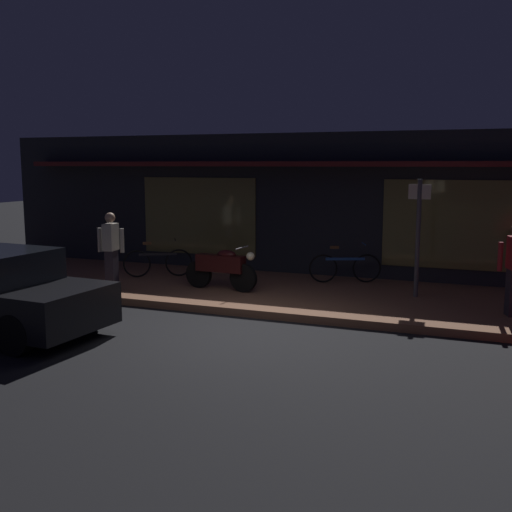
% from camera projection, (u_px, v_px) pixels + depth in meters
% --- Properties ---
extents(ground_plane, '(60.00, 60.00, 0.00)m').
position_uv_depth(ground_plane, '(236.00, 332.00, 10.45)').
color(ground_plane, black).
extents(sidewalk_slab, '(18.00, 4.00, 0.15)m').
position_uv_depth(sidewalk_slab, '(291.00, 294.00, 13.20)').
color(sidewalk_slab, brown).
rests_on(sidewalk_slab, ground_plane).
extents(storefront_building, '(18.00, 3.30, 3.60)m').
position_uv_depth(storefront_building, '(332.00, 204.00, 16.05)').
color(storefront_building, black).
rests_on(storefront_building, ground_plane).
extents(motorcycle, '(1.70, 0.55, 0.97)m').
position_uv_depth(motorcycle, '(222.00, 267.00, 13.16)').
color(motorcycle, black).
rests_on(motorcycle, sidewalk_slab).
extents(bicycle_parked, '(1.45, 0.88, 0.91)m').
position_uv_depth(bicycle_parked, '(158.00, 262.00, 14.70)').
color(bicycle_parked, black).
rests_on(bicycle_parked, sidewalk_slab).
extents(bicycle_extra, '(1.55, 0.69, 0.91)m').
position_uv_depth(bicycle_extra, '(345.00, 267.00, 13.98)').
color(bicycle_extra, black).
rests_on(bicycle_extra, sidewalk_slab).
extents(person_photographer, '(0.62, 0.41, 1.67)m').
position_uv_depth(person_photographer, '(111.00, 249.00, 13.20)').
color(person_photographer, '#28232D').
rests_on(person_photographer, sidewalk_slab).
extents(sign_post, '(0.44, 0.09, 2.40)m').
position_uv_depth(sign_post, '(418.00, 231.00, 12.34)').
color(sign_post, '#47474C').
rests_on(sign_post, sidewalk_slab).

